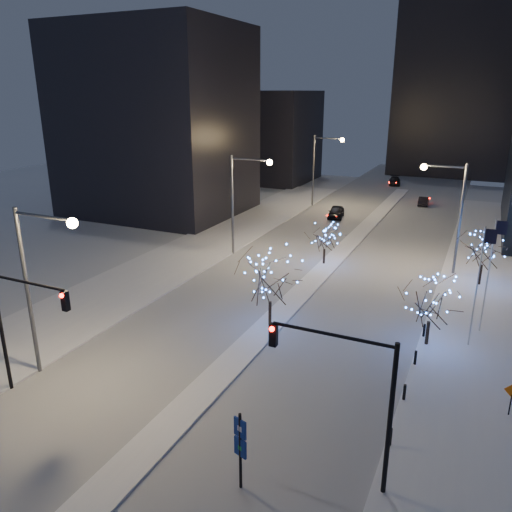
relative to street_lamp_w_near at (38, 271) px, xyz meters
The scene contains 24 objects.
ground 11.23m from the street_lamp_w_near, 12.61° to the right, with size 160.00×160.00×0.00m, color silver.
road 34.80m from the street_lamp_w_near, 74.85° to the left, with size 20.00×130.00×0.02m, color #A1A5AF.
median 30.09m from the street_lamp_w_near, 72.30° to the left, with size 2.00×80.00×0.15m, color white.
east_sidewalk 30.63m from the street_lamp_w_near, 36.94° to the left, with size 10.00×90.00×0.15m, color white.
west_sidewalk 19.77m from the street_lamp_w_near, 105.71° to the left, with size 8.00×90.00×0.15m, color white.
filler_west_near 42.87m from the street_lamp_w_near, 116.64° to the left, with size 22.00×18.00×24.00m, color black.
filler_west_far 70.12m from the street_lamp_w_near, 104.09° to the left, with size 18.00×16.00×16.00m, color black.
horizon_block 92.38m from the street_lamp_w_near, 80.58° to the left, with size 24.00×14.00×42.00m, color black.
street_lamp_w_near is the anchor object (origin of this frame).
street_lamp_w_mid 25.00m from the street_lamp_w_near, 90.00° to the left, with size 4.40×0.56×10.00m.
street_lamp_w_far 50.00m from the street_lamp_w_near, 90.00° to the left, with size 4.40×0.56×10.00m.
street_lamp_east 33.85m from the street_lamp_w_near, 55.81° to the left, with size 3.90×0.56×10.00m.
traffic_signal_west 2.70m from the street_lamp_w_near, 76.04° to the right, with size 5.26×0.43×7.00m.
traffic_signal_east 17.99m from the street_lamp_w_near, ahead, with size 5.26×0.43×7.00m.
flagpoles 27.07m from the street_lamp_w_near, 34.36° to the left, with size 1.35×2.60×8.00m.
bollards 21.57m from the street_lamp_w_near, 22.69° to the left, with size 0.16×12.16×0.90m.
car_near 44.89m from the street_lamp_w_near, 84.64° to the left, with size 1.85×4.59×1.56m, color black.
car_mid 59.08m from the street_lamp_w_near, 76.60° to the left, with size 1.34×3.83×1.26m, color black.
car_far 72.99m from the street_lamp_w_near, 84.69° to the left, with size 1.93×4.76×1.38m, color black.
holiday_tree_median_near 14.73m from the street_lamp_w_near, 51.33° to the left, with size 5.69×5.69×5.37m.
holiday_tree_median_far 27.26m from the street_lamp_w_near, 71.78° to the left, with size 3.60×3.60×3.83m.
holiday_tree_plaza_near 23.61m from the street_lamp_w_near, 33.74° to the left, with size 4.74×4.74×4.70m.
holiday_tree_plaza_far 34.33m from the street_lamp_w_near, 49.52° to the left, with size 4.59×4.59×4.75m.
wayfinding_sign 14.91m from the street_lamp_w_near, 12.79° to the right, with size 0.64×0.29×3.65m.
Camera 1 is at (12.71, -16.20, 15.87)m, focal length 35.00 mm.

